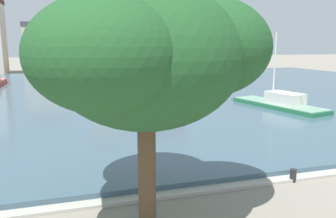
{
  "coord_description": "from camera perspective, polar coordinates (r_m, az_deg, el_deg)",
  "views": [
    {
      "loc": [
        -2.81,
        -1.27,
        5.1
      ],
      "look_at": [
        1.66,
        13.51,
        2.2
      ],
      "focal_mm": 36.83,
      "sensor_mm": 36.0,
      "label": 1
    }
  ],
  "objects": [
    {
      "name": "harbor_water",
      "position": [
        37.15,
        -12.37,
        2.74
      ],
      "size": [
        87.27,
        51.87,
        0.31
      ],
      "primitive_type": "cube",
      "color": "#3D5666",
      "rests_on": "ground"
    },
    {
      "name": "townhouse_tall_gabled",
      "position": [
        65.69,
        -10.14,
        11.83
      ],
      "size": [
        6.72,
        7.78,
        13.28
      ],
      "color": "tan",
      "rests_on": "ground"
    },
    {
      "name": "townhouse_wide_warehouse",
      "position": [
        66.87,
        -19.59,
        9.47
      ],
      "size": [
        7.22,
        7.33,
        8.87
      ],
      "color": "#C6B293",
      "rests_on": "ground"
    },
    {
      "name": "sailboat_green",
      "position": [
        28.3,
        17.01,
        0.8
      ],
      "size": [
        3.97,
        9.46,
        6.03
      ],
      "color": "#236B42",
      "rests_on": "ground"
    },
    {
      "name": "sailboat_teal",
      "position": [
        36.67,
        4.91,
        3.12
      ],
      "size": [
        2.04,
        6.24,
        5.57
      ],
      "color": "teal",
      "rests_on": "ground"
    },
    {
      "name": "townhouse_corner_house",
      "position": [
        67.26,
        -1.22,
        11.9
      ],
      "size": [
        8.79,
        6.11,
        13.15
      ],
      "color": "#8E5142",
      "rests_on": "ground"
    },
    {
      "name": "quay_edge_coping",
      "position": [
        12.01,
        -1.78,
        -14.19
      ],
      "size": [
        87.27,
        0.5,
        0.12
      ],
      "primitive_type": "cube",
      "color": "#ADA89E",
      "rests_on": "ground"
    },
    {
      "name": "mooring_bollard",
      "position": [
        14.01,
        19.99,
        -10.28
      ],
      "size": [
        0.24,
        0.24,
        0.5
      ],
      "primitive_type": "cylinder",
      "color": "#232326",
      "rests_on": "ground"
    },
    {
      "name": "shade_tree",
      "position": [
        9.29,
        -3.9,
        9.93
      ],
      "size": [
        6.45,
        6.61,
        7.03
      ],
      "color": "brown",
      "rests_on": "ground"
    }
  ]
}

